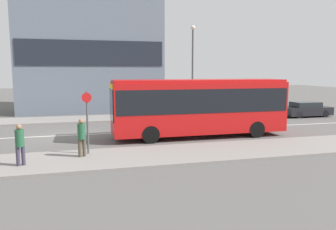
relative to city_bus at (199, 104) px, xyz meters
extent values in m
plane|color=#595654|center=(-7.75, 2.31, -1.93)|extent=(120.00, 120.00, 0.00)
cube|color=gray|center=(-7.75, -3.94, -1.87)|extent=(44.00, 3.50, 0.13)
cube|color=gray|center=(-7.75, 8.56, -1.87)|extent=(44.00, 3.50, 0.13)
cube|color=silver|center=(-7.75, 2.31, -1.93)|extent=(41.80, 0.16, 0.01)
cube|color=slate|center=(-5.74, 15.23, 7.94)|extent=(13.13, 6.83, 19.74)
cube|color=#1E232D|center=(-5.74, 11.78, 3.50)|extent=(12.60, 0.08, 2.20)
cube|color=red|center=(0.01, 0.00, -0.16)|extent=(10.17, 2.41, 2.92)
cube|color=black|center=(0.01, 0.00, 0.27)|extent=(9.97, 2.44, 1.34)
cube|color=red|center=(0.01, 0.00, 1.36)|extent=(10.02, 2.22, 0.14)
cube|color=black|center=(-5.10, 0.00, 0.10)|extent=(0.05, 2.12, 1.75)
cube|color=yellow|center=(-5.10, 0.00, 1.08)|extent=(0.04, 1.69, 0.32)
cylinder|color=black|center=(-3.14, -1.10, -1.45)|extent=(0.96, 0.28, 0.96)
cylinder|color=black|center=(-3.14, 1.10, -1.45)|extent=(0.96, 0.28, 0.96)
cylinder|color=black|center=(3.16, -1.10, -1.45)|extent=(0.96, 0.28, 0.96)
cylinder|color=black|center=(3.16, 1.10, -1.45)|extent=(0.96, 0.28, 0.96)
cube|color=#A39E84|center=(6.85, 5.74, -1.45)|extent=(4.62, 1.72, 0.68)
cube|color=#21262B|center=(6.72, 5.74, -0.87)|extent=(2.54, 1.52, 0.48)
cylinder|color=black|center=(8.29, 4.97, -1.63)|extent=(0.60, 0.18, 0.60)
cylinder|color=black|center=(8.29, 6.51, -1.63)|extent=(0.60, 0.18, 0.60)
cylinder|color=black|center=(5.42, 4.97, -1.63)|extent=(0.60, 0.18, 0.60)
cylinder|color=black|center=(5.42, 6.51, -1.63)|extent=(0.60, 0.18, 0.60)
cube|color=black|center=(11.81, 5.82, -1.45)|extent=(4.10, 1.68, 0.68)
cube|color=#21262B|center=(11.68, 5.82, -0.89)|extent=(2.26, 1.48, 0.44)
cylinder|color=black|center=(13.08, 5.07, -1.63)|extent=(0.60, 0.18, 0.60)
cylinder|color=black|center=(13.08, 6.57, -1.63)|extent=(0.60, 0.18, 0.60)
cylinder|color=black|center=(10.53, 5.07, -1.63)|extent=(0.60, 0.18, 0.60)
cylinder|color=black|center=(10.53, 6.57, -1.63)|extent=(0.60, 0.18, 0.60)
cylinder|color=#383347|center=(-9.15, -4.38, -1.42)|extent=(0.15, 0.15, 0.77)
cylinder|color=#383347|center=(-8.97, -4.30, -1.42)|extent=(0.15, 0.15, 0.77)
cylinder|color=#235638|center=(-9.06, -4.34, -0.69)|extent=(0.34, 0.34, 0.67)
sphere|color=#936B4C|center=(-9.06, -4.34, -0.25)|extent=(0.22, 0.22, 0.22)
cylinder|color=#4C4233|center=(-6.80, -3.56, -1.41)|extent=(0.15, 0.15, 0.78)
cylinder|color=#4C4233|center=(-6.61, -3.48, -1.41)|extent=(0.15, 0.15, 0.78)
cylinder|color=#235638|center=(-6.70, -3.52, -0.68)|extent=(0.34, 0.34, 0.68)
sphere|color=#936B4C|center=(-6.70, -3.52, -0.23)|extent=(0.22, 0.22, 0.22)
cylinder|color=#4C4C51|center=(-6.43, -3.03, -0.39)|extent=(0.09, 0.09, 2.83)
cylinder|color=red|center=(-6.43, -3.09, 0.76)|extent=(0.44, 0.03, 0.44)
cylinder|color=#4C4C51|center=(2.06, 7.39, 1.73)|extent=(0.14, 0.14, 7.06)
sphere|color=silver|center=(2.06, 7.39, 5.37)|extent=(0.36, 0.36, 0.36)
camera|label=1|loc=(-6.54, -18.05, 1.93)|focal=35.00mm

